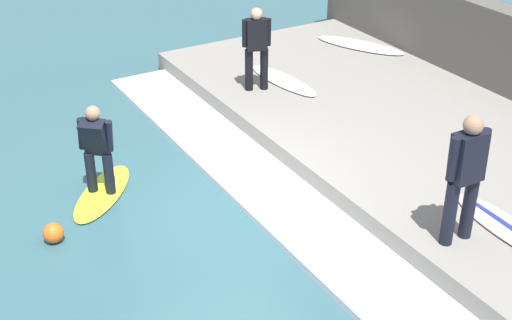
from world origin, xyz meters
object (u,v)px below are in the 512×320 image
(surfboard_riding, at_px, (102,193))
(surfboard_waiting_far, at_px, (284,80))
(marker_buoy, at_px, (53,233))
(surfboard_spare, at_px, (360,45))
(surfer_waiting_near, at_px, (465,173))
(surfboard_waiting_near, at_px, (508,228))
(surfer_waiting_far, at_px, (257,45))
(surfer_riding, at_px, (97,145))

(surfboard_riding, relative_size, surfboard_waiting_far, 0.87)
(marker_buoy, bearing_deg, surfboard_spare, 22.71)
(surfer_waiting_near, relative_size, marker_buoy, 6.15)
(surfboard_waiting_near, distance_m, surfer_waiting_far, 5.53)
(surfboard_waiting_far, relative_size, marker_buoy, 6.71)
(surfer_riding, xyz_separation_m, surfboard_spare, (6.46, 2.30, -0.41))
(surfer_waiting_near, relative_size, surfboard_waiting_far, 0.92)
(surfboard_riding, height_order, surfer_waiting_far, surfer_waiting_far)
(surfer_riding, relative_size, surfboard_spare, 0.68)
(surfboard_riding, bearing_deg, surfboard_waiting_far, 20.17)
(surfboard_spare, height_order, marker_buoy, surfboard_spare)
(surfer_waiting_near, distance_m, surfboard_waiting_near, 1.18)
(surfboard_riding, bearing_deg, surfer_waiting_near, -49.62)
(surfer_riding, bearing_deg, surfboard_waiting_far, 20.17)
(surfboard_waiting_near, distance_m, surfboard_waiting_far, 5.49)
(surfer_waiting_near, relative_size, surfboard_spare, 0.84)
(surfboard_riding, distance_m, surfer_riding, 0.79)
(surfer_waiting_far, bearing_deg, marker_buoy, -152.88)
(surfer_waiting_near, bearing_deg, surfer_riding, 130.38)
(surfer_riding, height_order, marker_buoy, surfer_riding)
(surfboard_riding, relative_size, surfboard_waiting_near, 0.89)
(surfer_riding, height_order, surfboard_spare, surfer_riding)
(surfer_waiting_near, distance_m, surfboard_waiting_far, 5.45)
(surfboard_riding, bearing_deg, surfer_waiting_far, 22.78)
(surfer_riding, bearing_deg, surfboard_riding, 0.00)
(surfer_waiting_far, bearing_deg, surfboard_waiting_near, -84.96)
(surfer_riding, bearing_deg, surfboard_spare, 19.55)
(surfer_waiting_far, distance_m, surfboard_spare, 3.21)
(surfboard_spare, bearing_deg, surfboard_waiting_near, -111.74)
(marker_buoy, bearing_deg, surfboard_waiting_far, 24.63)
(surfboard_riding, height_order, surfer_riding, surfer_riding)
(surfboard_waiting_far, bearing_deg, surfer_riding, -159.83)
(surfboard_waiting_near, distance_m, marker_buoy, 5.85)
(surfboard_riding, bearing_deg, surfboard_waiting_near, -45.25)
(surfboard_waiting_near, relative_size, surfboard_spare, 0.90)
(marker_buoy, bearing_deg, surfboard_riding, 40.36)
(surfer_riding, height_order, surfboard_waiting_far, surfer_riding)
(surfer_riding, distance_m, surfboard_spare, 6.87)
(surfboard_riding, relative_size, surfer_waiting_far, 1.07)
(surfer_waiting_far, relative_size, surfboard_spare, 0.75)
(surfboard_waiting_near, relative_size, surfboard_waiting_far, 0.98)
(surfer_riding, distance_m, surfer_waiting_far, 3.79)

